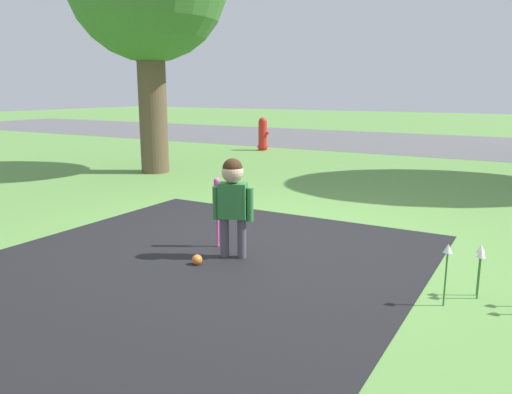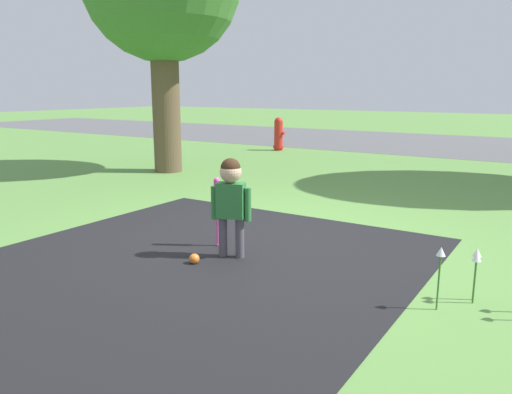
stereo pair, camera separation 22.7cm
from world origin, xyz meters
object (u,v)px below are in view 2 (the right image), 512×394
baseball_bat (217,202)px  fire_hydrant (279,134)px  sports_ball (194,259)px  child (231,194)px

baseball_bat → fire_hydrant: 7.70m
sports_ball → fire_hydrant: size_ratio=0.11×
baseball_bat → fire_hydrant: size_ratio=0.83×
baseball_bat → fire_hydrant: fire_hydrant is taller
child → sports_ball: (-0.16, -0.31, -0.53)m
sports_ball → baseball_bat: bearing=104.3°
child → fire_hydrant: 7.99m
child → sports_ball: child is taller
baseball_bat → sports_ball: (0.13, -0.50, -0.38)m
child → baseball_bat: size_ratio=1.33×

